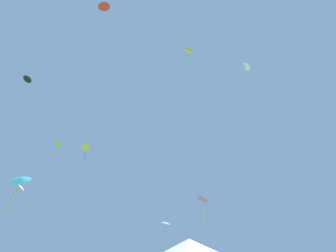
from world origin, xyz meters
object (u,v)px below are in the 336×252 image
object	(u,v)px
kite_yellow_box	(188,51)
kite_white_delta	(22,187)
kite_white_box	(246,67)
kite_yellow_delta	(86,147)
kite_red_delta	(104,7)
kite_pink_box	(203,200)
kite_black_delta	(28,79)
kite_blue_diamond	(166,224)
kite_cyan_delta	(21,180)
canopy_tent_white	(189,250)
kite_lime_delta	(58,144)

from	to	relation	value
kite_yellow_box	kite_white_delta	world-z (taller)	kite_yellow_box
kite_white_box	kite_yellow_delta	distance (m)	22.33
kite_white_box	kite_red_delta	xyz separation A→B (m)	(-13.09, -13.42, -4.03)
kite_pink_box	kite_white_delta	distance (m)	22.66
kite_white_box	kite_black_delta	world-z (taller)	kite_white_box
kite_blue_diamond	kite_white_delta	xyz separation A→B (m)	(-11.41, -8.24, 1.84)
kite_blue_diamond	kite_cyan_delta	bearing A→B (deg)	-122.41
canopy_tent_white	kite_lime_delta	xyz separation A→B (m)	(-15.59, 8.99, 12.44)
kite_black_delta	kite_red_delta	bearing A→B (deg)	-16.54
kite_lime_delta	kite_cyan_delta	xyz separation A→B (m)	(3.83, -8.19, -7.66)
kite_yellow_box	kite_pink_box	size ratio (longest dim) A/B	0.61
canopy_tent_white	kite_red_delta	distance (m)	19.52
kite_white_box	kite_yellow_delta	world-z (taller)	kite_white_box
kite_pink_box	kite_lime_delta	bearing A→B (deg)	-140.03
kite_lime_delta	kite_yellow_delta	distance (m)	3.01
kite_red_delta	kite_cyan_delta	size ratio (longest dim) A/B	0.69
kite_yellow_box	kite_cyan_delta	size ratio (longest dim) A/B	0.69
canopy_tent_white	kite_red_delta	bearing A→B (deg)	-156.33
kite_lime_delta	kite_black_delta	bearing A→B (deg)	-74.84
kite_white_box	kite_yellow_box	size ratio (longest dim) A/B	0.77
kite_white_delta	kite_yellow_box	bearing A→B (deg)	7.91
canopy_tent_white	kite_white_delta	size ratio (longest dim) A/B	4.06
kite_blue_diamond	kite_black_delta	xyz separation A→B (m)	(-9.19, -13.94, 9.12)
kite_pink_box	kite_black_delta	size ratio (longest dim) A/B	3.27
kite_black_delta	kite_white_delta	world-z (taller)	kite_black_delta
kite_red_delta	kite_white_delta	distance (m)	17.23
kite_blue_diamond	kite_white_box	bearing A→B (deg)	-13.37
kite_blue_diamond	kite_cyan_delta	size ratio (longest dim) A/B	0.88
kite_yellow_box	kite_red_delta	bearing A→B (deg)	-121.91
kite_red_delta	kite_pink_box	bearing A→B (deg)	76.60
kite_red_delta	kite_black_delta	world-z (taller)	kite_red_delta
canopy_tent_white	kite_red_delta	world-z (taller)	kite_red_delta
kite_lime_delta	kite_white_box	bearing A→B (deg)	4.48
kite_lime_delta	kite_cyan_delta	bearing A→B (deg)	-64.92
canopy_tent_white	kite_lime_delta	distance (m)	21.87
kite_lime_delta	kite_cyan_delta	distance (m)	11.85
kite_blue_diamond	kite_pink_box	world-z (taller)	kite_pink_box
kite_red_delta	kite_pink_box	size ratio (longest dim) A/B	0.61
canopy_tent_white	kite_yellow_delta	xyz separation A→B (m)	(-13.07, 10.62, 12.63)
kite_yellow_delta	kite_white_delta	world-z (taller)	kite_yellow_delta
kite_white_delta	kite_lime_delta	bearing A→B (deg)	95.46
kite_blue_diamond	kite_cyan_delta	distance (m)	14.86
kite_blue_diamond	kite_yellow_delta	world-z (taller)	kite_yellow_delta
canopy_tent_white	kite_yellow_box	distance (m)	23.88
kite_yellow_box	kite_blue_diamond	bearing A→B (deg)	122.31
kite_lime_delta	kite_yellow_box	xyz separation A→B (m)	(15.66, -1.78, 10.33)
kite_yellow_delta	kite_yellow_box	bearing A→B (deg)	-14.55
kite_black_delta	kite_pink_box	bearing A→B (deg)	60.43
kite_red_delta	kite_black_delta	bearing A→B (deg)	163.46
kite_white_delta	canopy_tent_white	bearing A→B (deg)	-18.49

